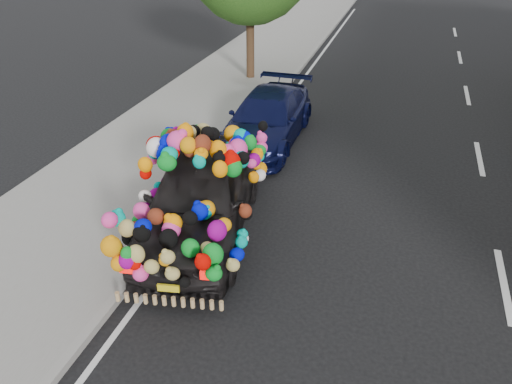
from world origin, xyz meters
TOP-DOWN VIEW (x-y plane):
  - ground at (0.00, 0.00)m, footprint 100.00×100.00m
  - sidewalk at (-4.30, 0.00)m, footprint 4.00×60.00m
  - kerb at (-2.35, 0.00)m, footprint 0.15×60.00m
  - lane_markings at (3.60, 0.00)m, footprint 6.00×50.00m
  - plush_art_car at (-1.80, 0.04)m, footprint 2.91×4.97m
  - navy_sedan at (-1.77, 4.50)m, footprint 1.79×4.39m

SIDE VIEW (x-z plane):
  - ground at x=0.00m, z-range 0.00..0.00m
  - lane_markings at x=3.60m, z-range 0.00..0.01m
  - sidewalk at x=-4.30m, z-range 0.00..0.12m
  - kerb at x=-2.35m, z-range 0.00..0.13m
  - navy_sedan at x=-1.77m, z-range 0.00..1.27m
  - plush_art_car at x=-1.80m, z-range 0.03..2.20m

